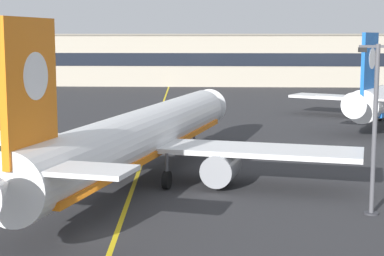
# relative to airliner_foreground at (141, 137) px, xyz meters

# --- Properties ---
(ground_plane) EXTENTS (400.00, 400.00, 0.00)m
(ground_plane) POSITION_rel_airliner_foreground_xyz_m (-1.42, -13.38, -3.37)
(ground_plane) COLOR #2D2D30
(taxiway_centreline) EXTENTS (10.50, 179.73, 0.01)m
(taxiway_centreline) POSITION_rel_airliner_foreground_xyz_m (-1.42, 16.62, -3.37)
(taxiway_centreline) COLOR yellow
(taxiway_centreline) RESTS_ON ground
(airliner_foreground) EXTENTS (32.26, 41.06, 11.65)m
(airliner_foreground) POSITION_rel_airliner_foreground_xyz_m (0.00, 0.00, 0.00)
(airliner_foreground) COLOR white
(airliner_foreground) RESTS_ON ground
(apron_lamp_post) EXTENTS (2.24, 0.90, 10.30)m
(apron_lamp_post) POSITION_rel_airliner_foreground_xyz_m (15.13, -8.20, 2.07)
(apron_lamp_post) COLOR #515156
(apron_lamp_post) RESTS_ON ground
(safety_cone_by_nose_gear) EXTENTS (0.44, 0.44, 0.55)m
(safety_cone_by_nose_gear) POSITION_rel_airliner_foreground_xyz_m (0.76, 15.00, -3.11)
(safety_cone_by_nose_gear) COLOR orange
(safety_cone_by_nose_gear) RESTS_ON ground
(terminal_building) EXTENTS (158.49, 12.40, 11.52)m
(terminal_building) POSITION_rel_airliner_foreground_xyz_m (-2.40, 97.26, 2.40)
(terminal_building) COLOR #B2A893
(terminal_building) RESTS_ON ground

